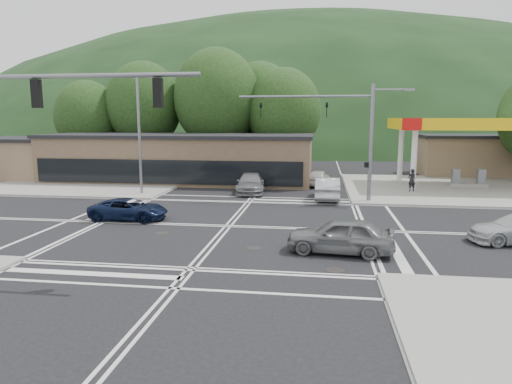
# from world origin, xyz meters

# --- Properties ---
(ground) EXTENTS (120.00, 120.00, 0.00)m
(ground) POSITION_xyz_m (0.00, 0.00, 0.00)
(ground) COLOR black
(ground) RESTS_ON ground
(sidewalk_ne) EXTENTS (16.00, 16.00, 0.15)m
(sidewalk_ne) POSITION_xyz_m (15.00, 15.00, 0.07)
(sidewalk_ne) COLOR gray
(sidewalk_ne) RESTS_ON ground
(sidewalk_nw) EXTENTS (16.00, 16.00, 0.15)m
(sidewalk_nw) POSITION_xyz_m (-15.00, 15.00, 0.07)
(sidewalk_nw) COLOR gray
(sidewalk_nw) RESTS_ON ground
(gas_station_canopy) EXTENTS (12.32, 8.34, 5.75)m
(gas_station_canopy) POSITION_xyz_m (16.99, 15.99, 5.04)
(gas_station_canopy) COLOR silver
(gas_station_canopy) RESTS_ON ground
(convenience_store) EXTENTS (10.00, 6.00, 3.80)m
(convenience_store) POSITION_xyz_m (20.00, 25.00, 1.90)
(convenience_store) COLOR #846B4F
(convenience_store) RESTS_ON ground
(commercial_row) EXTENTS (24.00, 8.00, 4.00)m
(commercial_row) POSITION_xyz_m (-8.00, 17.00, 2.00)
(commercial_row) COLOR brown
(commercial_row) RESTS_ON ground
(commercial_nw) EXTENTS (8.00, 7.00, 3.60)m
(commercial_nw) POSITION_xyz_m (-24.00, 17.00, 1.80)
(commercial_nw) COLOR #846B4F
(commercial_nw) RESTS_ON ground
(hill_north) EXTENTS (252.00, 126.00, 140.00)m
(hill_north) POSITION_xyz_m (0.00, 90.00, 0.00)
(hill_north) COLOR black
(hill_north) RESTS_ON ground
(tree_n_a) EXTENTS (8.00, 8.00, 11.75)m
(tree_n_a) POSITION_xyz_m (-14.00, 24.00, 7.14)
(tree_n_a) COLOR #382619
(tree_n_a) RESTS_ON ground
(tree_n_b) EXTENTS (9.00, 9.00, 12.98)m
(tree_n_b) POSITION_xyz_m (-6.00, 24.00, 7.79)
(tree_n_b) COLOR #382619
(tree_n_b) RESTS_ON ground
(tree_n_c) EXTENTS (7.60, 7.60, 10.87)m
(tree_n_c) POSITION_xyz_m (1.00, 24.00, 6.49)
(tree_n_c) COLOR #382619
(tree_n_c) RESTS_ON ground
(tree_n_d) EXTENTS (6.80, 6.80, 9.76)m
(tree_n_d) POSITION_xyz_m (-20.00, 23.00, 5.84)
(tree_n_d) COLOR #382619
(tree_n_d) RESTS_ON ground
(tree_n_e) EXTENTS (8.40, 8.40, 11.98)m
(tree_n_e) POSITION_xyz_m (-2.00, 28.00, 7.14)
(tree_n_e) COLOR #382619
(tree_n_e) RESTS_ON ground
(streetlight_nw) EXTENTS (2.50, 0.25, 9.00)m
(streetlight_nw) POSITION_xyz_m (-8.44, 9.00, 5.05)
(streetlight_nw) COLOR slate
(streetlight_nw) RESTS_ON ground
(signal_mast_ne) EXTENTS (11.65, 0.30, 8.00)m
(signal_mast_ne) POSITION_xyz_m (6.95, 8.20, 5.07)
(signal_mast_ne) COLOR slate
(signal_mast_ne) RESTS_ON ground
(signal_mast_sw) EXTENTS (9.14, 0.28, 8.00)m
(signal_mast_sw) POSITION_xyz_m (-6.39, -8.20, 5.12)
(signal_mast_sw) COLOR slate
(signal_mast_sw) RESTS_ON ground
(car_blue_west) EXTENTS (4.40, 2.05, 1.22)m
(car_blue_west) POSITION_xyz_m (-5.92, 0.73, 0.61)
(car_blue_west) COLOR black
(car_blue_west) RESTS_ON ground
(car_grey_center) EXTENTS (4.73, 2.32, 1.55)m
(car_grey_center) POSITION_xyz_m (5.77, -4.17, 0.78)
(car_grey_center) COLOR slate
(car_grey_center) RESTS_ON ground
(car_queue_a) EXTENTS (1.71, 4.84, 1.59)m
(car_queue_a) POSITION_xyz_m (5.38, 9.00, 0.80)
(car_queue_a) COLOR #ADAFB4
(car_queue_a) RESTS_ON ground
(car_queue_b) EXTENTS (2.25, 4.26, 1.38)m
(car_queue_b) POSITION_xyz_m (4.75, 15.74, 0.69)
(car_queue_b) COLOR silver
(car_queue_b) RESTS_ON ground
(car_northbound) EXTENTS (2.62, 5.30, 1.48)m
(car_northbound) POSITION_xyz_m (-0.50, 11.24, 0.74)
(car_northbound) COLOR slate
(car_northbound) RESTS_ON ground
(pedestrian) EXTENTS (0.75, 0.64, 1.73)m
(pedestrian) POSITION_xyz_m (11.88, 12.70, 1.02)
(pedestrian) COLOR black
(pedestrian) RESTS_ON sidewalk_ne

